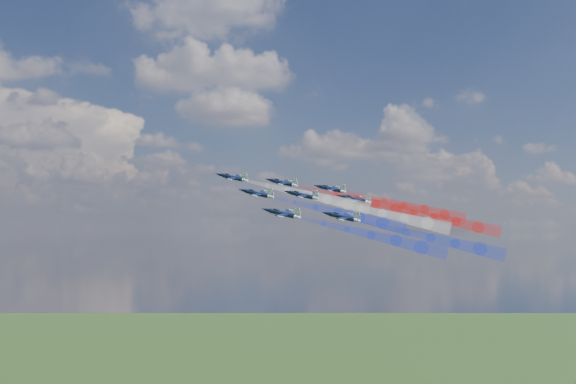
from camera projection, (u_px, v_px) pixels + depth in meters
name	position (u px, v px, depth m)	size (l,w,h in m)	color
jet_lead	(233.00, 178.00, 182.92)	(8.34, 10.42, 2.78)	black
trail_lead	(306.00, 194.00, 176.31)	(3.47, 34.58, 3.47)	white
jet_inner_left	(257.00, 194.00, 170.75)	(8.34, 10.42, 2.78)	black
trail_inner_left	(338.00, 212.00, 164.14)	(3.47, 34.58, 3.47)	#1930D8
jet_inner_right	(283.00, 183.00, 188.31)	(8.34, 10.42, 2.78)	black
trail_inner_right	(356.00, 199.00, 181.71)	(3.47, 34.58, 3.47)	red
jet_outer_left	(283.00, 214.00, 156.43)	(8.34, 10.42, 2.78)	black
trail_outer_left	(371.00, 235.00, 149.83)	(3.47, 34.58, 3.47)	#1930D8
jet_center_third	(302.00, 195.00, 174.46)	(8.34, 10.42, 2.78)	black
trail_center_third	(382.00, 213.00, 167.86)	(3.47, 34.58, 3.47)	white
jet_outer_right	(331.00, 189.00, 193.19)	(8.34, 10.42, 2.78)	black
trail_outer_right	(404.00, 205.00, 186.59)	(3.47, 34.58, 3.47)	red
jet_rear_left	(343.00, 217.00, 162.21)	(8.34, 10.42, 2.78)	black
trail_rear_left	(431.00, 238.00, 155.60)	(3.47, 34.58, 3.47)	#1930D8
jet_rear_right	(355.00, 199.00, 180.66)	(8.34, 10.42, 2.78)	black
trail_rear_right	(434.00, 217.00, 174.05)	(3.47, 34.58, 3.47)	red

